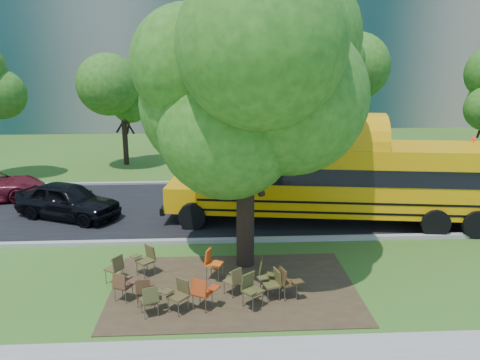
{
  "coord_description": "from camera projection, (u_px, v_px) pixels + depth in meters",
  "views": [
    {
      "loc": [
        0.52,
        -12.74,
        6.48
      ],
      "look_at": [
        1.42,
        3.9,
        2.08
      ],
      "focal_mm": 35.0,
      "sensor_mm": 36.0,
      "label": 1
    }
  ],
  "objects": [
    {
      "name": "bg_tree_3",
      "position": [
        346.0,
        83.0,
        26.57
      ],
      "size": [
        5.6,
        5.6,
        7.84
      ],
      "color": "black",
      "rests_on": "ground"
    },
    {
      "name": "ground",
      "position": [
        200.0,
        281.0,
        13.92
      ],
      "size": [
        160.0,
        160.0,
        0.0
      ],
      "primitive_type": "plane",
      "color": "#39541A",
      "rests_on": "ground"
    },
    {
      "name": "chair_0",
      "position": [
        144.0,
        289.0,
        12.42
      ],
      "size": [
        0.55,
        0.55,
        0.82
      ],
      "rotation": [
        0.0,
        0.0,
        0.15
      ],
      "color": "#402816",
      "rests_on": "ground"
    },
    {
      "name": "chair_1",
      "position": [
        123.0,
        284.0,
        12.64
      ],
      "size": [
        0.7,
        0.55,
        0.86
      ],
      "rotation": [
        0.0,
        0.0,
        -0.42
      ],
      "color": "#512F1D",
      "rests_on": "ground"
    },
    {
      "name": "asphalt_road",
      "position": [
        204.0,
        208.0,
        20.68
      ],
      "size": [
        80.0,
        8.0,
        0.04
      ],
      "primitive_type": "cube",
      "color": "black",
      "rests_on": "ground"
    },
    {
      "name": "chair_12",
      "position": [
        266.0,
        271.0,
        13.27
      ],
      "size": [
        0.55,
        0.69,
        0.94
      ],
      "rotation": [
        0.0,
        0.0,
        4.53
      ],
      "color": "#423C1C",
      "rests_on": "ground"
    },
    {
      "name": "bg_tree_2",
      "position": [
        122.0,
        96.0,
        28.03
      ],
      "size": [
        4.8,
        4.8,
        6.62
      ],
      "color": "black",
      "rests_on": "ground"
    },
    {
      "name": "chair_2",
      "position": [
        151.0,
        297.0,
        11.9
      ],
      "size": [
        0.6,
        0.68,
        0.88
      ],
      "rotation": [
        0.0,
        0.0,
        0.38
      ],
      "color": "#44411D",
      "rests_on": "ground"
    },
    {
      "name": "kerb_far",
      "position": [
        206.0,
        182.0,
        24.62
      ],
      "size": [
        80.0,
        0.25,
        0.14
      ],
      "primitive_type": "cube",
      "color": "gray",
      "rests_on": "ground"
    },
    {
      "name": "chair_11",
      "position": [
        234.0,
        279.0,
        12.97
      ],
      "size": [
        0.57,
        0.72,
        0.84
      ],
      "rotation": [
        0.0,
        0.0,
        0.74
      ],
      "color": "brown",
      "rests_on": "ground"
    },
    {
      "name": "chair_10",
      "position": [
        212.0,
        261.0,
        13.89
      ],
      "size": [
        0.61,
        0.77,
        0.97
      ],
      "rotation": [
        0.0,
        0.0,
        -1.94
      ],
      "color": "#CF5516",
      "rests_on": "ground"
    },
    {
      "name": "dirt_patch",
      "position": [
        234.0,
        288.0,
        13.49
      ],
      "size": [
        7.0,
        4.5,
        0.03
      ],
      "primitive_type": "cube",
      "color": "#382819",
      "rests_on": "ground"
    },
    {
      "name": "chair_5",
      "position": [
        251.0,
        287.0,
        12.34
      ],
      "size": [
        0.64,
        0.81,
        0.95
      ],
      "rotation": [
        0.0,
        0.0,
        3.85
      ],
      "color": "#46421E",
      "rests_on": "ground"
    },
    {
      "name": "chair_9",
      "position": [
        146.0,
        257.0,
        14.18
      ],
      "size": [
        0.81,
        0.64,
        0.95
      ],
      "rotation": [
        0.0,
        0.0,
        2.34
      ],
      "color": "#4C4321",
      "rests_on": "ground"
    },
    {
      "name": "black_car",
      "position": [
        68.0,
        201.0,
        19.21
      ],
      "size": [
        4.78,
        3.42,
        1.51
      ],
      "primitive_type": "imported",
      "rotation": [
        0.0,
        0.0,
        1.16
      ],
      "color": "black",
      "rests_on": "ground"
    },
    {
      "name": "main_tree",
      "position": [
        246.0,
        93.0,
        13.64
      ],
      "size": [
        7.2,
        7.2,
        9.08
      ],
      "color": "black",
      "rests_on": "ground"
    },
    {
      "name": "building_main",
      "position": [
        126.0,
        9.0,
        45.45
      ],
      "size": [
        38.0,
        16.0,
        22.0
      ],
      "primitive_type": "cube",
      "color": "slate",
      "rests_on": "ground"
    },
    {
      "name": "chair_6",
      "position": [
        273.0,
        281.0,
        12.77
      ],
      "size": [
        0.66,
        0.6,
        0.88
      ],
      "rotation": [
        0.0,
        0.0,
        1.88
      ],
      "color": "#4A4420",
      "rests_on": "ground"
    },
    {
      "name": "chair_7",
      "position": [
        287.0,
        280.0,
        12.77
      ],
      "size": [
        0.69,
        0.63,
        0.92
      ],
      "rotation": [
        0.0,
        0.0,
        -1.27
      ],
      "color": "#483119",
      "rests_on": "ground"
    },
    {
      "name": "kerb_near",
      "position": [
        202.0,
        241.0,
        16.8
      ],
      "size": [
        80.0,
        0.25,
        0.14
      ],
      "primitive_type": "cube",
      "color": "gray",
      "rests_on": "ground"
    },
    {
      "name": "chair_8",
      "position": [
        116.0,
        266.0,
        13.68
      ],
      "size": [
        0.6,
        0.76,
        0.89
      ],
      "rotation": [
        0.0,
        0.0,
        0.98
      ],
      "color": "#4E4321",
      "rests_on": "ground"
    },
    {
      "name": "chair_4",
      "position": [
        202.0,
        291.0,
        12.17
      ],
      "size": [
        0.79,
        0.62,
        0.95
      ],
      "rotation": [
        0.0,
        0.0,
        -0.48
      ],
      "color": "#A93612",
      "rests_on": "ground"
    },
    {
      "name": "chair_3",
      "position": [
        179.0,
        292.0,
        12.11
      ],
      "size": [
        0.79,
        0.63,
        0.92
      ],
      "rotation": [
        0.0,
        0.0,
        2.44
      ],
      "color": "#483C1F",
      "rests_on": "ground"
    },
    {
      "name": "school_bus",
      "position": [
        345.0,
        178.0,
        18.45
      ],
      "size": [
        13.22,
        4.5,
        3.17
      ],
      "rotation": [
        0.0,
        0.0,
        -0.13
      ],
      "color": "orange",
      "rests_on": "ground"
    }
  ]
}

